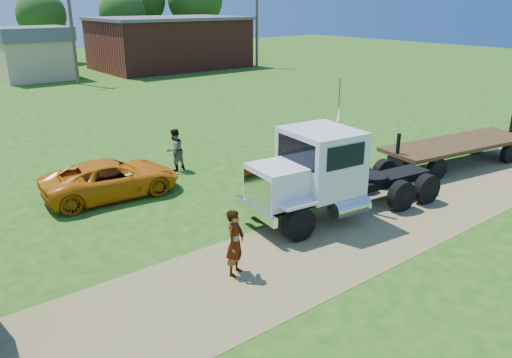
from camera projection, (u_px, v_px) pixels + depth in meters
ground at (303, 254)px, 14.46m from camera, size 140.00×140.00×0.00m
dirt_track at (303, 254)px, 14.46m from camera, size 120.00×4.20×0.01m
white_semi_tractor at (323, 174)px, 16.48m from camera, size 7.63×3.28×4.52m
orange_pickup at (111, 179)px, 18.55m from camera, size 5.17×2.71×1.39m
flatbed_trailer at (457, 147)px, 22.07m from camera, size 7.66×3.37×1.90m
spectator_a at (235, 243)px, 13.13m from camera, size 0.81×0.72×1.85m
spectator_b at (175, 150)px, 21.33m from camera, size 1.01×0.86×1.82m
brick_building at (170, 43)px, 53.60m from camera, size 15.40×10.40×5.30m
tan_shed at (34, 53)px, 45.52m from camera, size 6.20×5.40×4.70m
utility_poles at (72, 28)px, 42.22m from camera, size 42.20×0.28×9.00m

